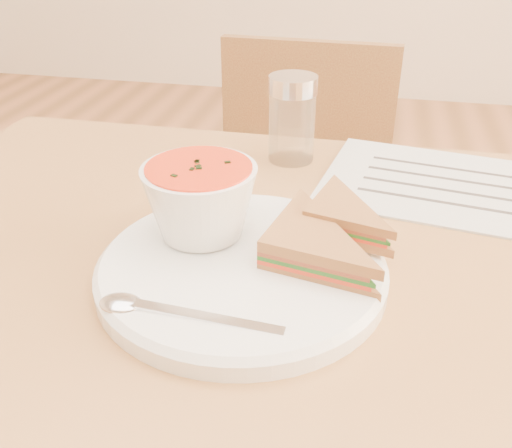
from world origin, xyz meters
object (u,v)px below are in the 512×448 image
(soup_bowl, at_px, (201,204))
(condiment_shaker, at_px, (292,119))
(chair_far, at_px, (288,257))
(plate, at_px, (242,270))

(soup_bowl, xyz_separation_m, condiment_shaker, (0.05, 0.26, 0.00))
(soup_bowl, relative_size, condiment_shaker, 0.97)
(chair_far, distance_m, plate, 0.65)
(chair_far, bearing_deg, condiment_shaker, 100.08)
(soup_bowl, bearing_deg, chair_far, 88.12)
(condiment_shaker, bearing_deg, plate, -90.38)
(chair_far, xyz_separation_m, plate, (0.03, -0.55, 0.35))
(chair_far, xyz_separation_m, condiment_shaker, (0.04, -0.26, 0.40))
(plate, bearing_deg, chair_far, 93.51)
(soup_bowl, bearing_deg, plate, -36.59)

